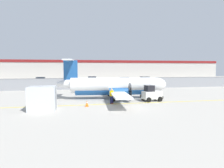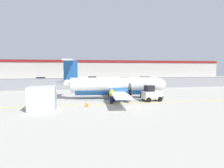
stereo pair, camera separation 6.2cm
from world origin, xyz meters
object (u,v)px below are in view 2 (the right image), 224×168
baggage_tug (151,94)px  traffic_cone_near_left (148,93)px  ground_crew_worker (112,95)px  parked_car_2 (93,79)px  traffic_cone_far_left (112,101)px  parked_car_1 (69,80)px  cargo_container (42,98)px  parked_car_4 (144,80)px  parked_car_3 (125,80)px  traffic_cone_near_right (87,103)px  parked_car_0 (40,80)px  commuter_airplane (115,86)px

baggage_tug → traffic_cone_near_left: (1.77, 5.48, -0.54)m
ground_crew_worker → traffic_cone_near_left: bearing=-77.2°
parked_car_2 → traffic_cone_far_left: bearing=-89.2°
parked_car_1 → traffic_cone_far_left: bearing=-81.1°
parked_car_1 → parked_car_2: bearing=11.2°
cargo_container → parked_car_2: 36.47m
parked_car_4 → baggage_tug: bearing=66.7°
parked_car_2 → parked_car_4: size_ratio=0.99×
parked_car_1 → parked_car_2: (6.31, 1.27, 0.00)m
baggage_tug → cargo_container: (-11.82, -2.89, 0.24)m
traffic_cone_far_left → parked_car_3: bearing=72.1°
cargo_container → traffic_cone_near_right: 4.33m
parked_car_0 → parked_car_1: size_ratio=1.04×
cargo_container → parked_car_4: 38.38m
traffic_cone_far_left → baggage_tug: bearing=8.5°
baggage_tug → parked_car_2: 32.88m
ground_crew_worker → parked_car_1: bearing=-21.6°
commuter_airplane → parked_car_1: size_ratio=3.82×
baggage_tug → parked_car_3: size_ratio=0.59×
parked_car_1 → parked_car_4: bearing=-7.6°
commuter_airplane → ground_crew_worker: commuter_airplane is taller
commuter_airplane → cargo_container: 9.88m
commuter_airplane → parked_car_4: 29.37m
traffic_cone_far_left → traffic_cone_near_right: bearing=-157.9°
traffic_cone_far_left → parked_car_0: parked_car_0 is taller
traffic_cone_near_left → commuter_airplane: bearing=-153.7°
traffic_cone_far_left → parked_car_4: (14.71, 29.55, 0.58)m
baggage_tug → parked_car_0: bearing=109.6°
parked_car_3 → parked_car_4: size_ratio=0.98×
cargo_container → baggage_tug: bearing=14.7°
parked_car_0 → parked_car_3: 21.62m
parked_car_4 → parked_car_2: bearing=-20.4°
parked_car_1 → traffic_cone_near_right: bearing=-86.2°
traffic_cone_near_left → parked_car_2: 27.75m
commuter_airplane → parked_car_4: size_ratio=3.72×
cargo_container → traffic_cone_near_left: size_ratio=3.81×
parked_car_4 → cargo_container: bearing=51.2°
traffic_cone_near_left → parked_car_3: (2.01, 20.64, 0.58)m
traffic_cone_near_right → parked_car_4: size_ratio=0.15×
traffic_cone_near_right → parked_car_3: parked_car_3 is taller
traffic_cone_near_right → parked_car_2: bearing=83.4°
commuter_airplane → parked_car_3: commuter_airplane is taller
parked_car_0 → parked_car_4: (26.99, -2.60, 0.00)m
traffic_cone_far_left → traffic_cone_near_left: bearing=43.0°
traffic_cone_near_left → parked_car_0: (-18.95, 25.94, 0.58)m
commuter_airplane → traffic_cone_far_left: 3.91m
parked_car_2 → parked_car_4: same height
cargo_container → parked_car_2: bearing=78.2°
ground_crew_worker → traffic_cone_far_left: (0.03, 0.11, -0.64)m
parked_car_2 → parked_car_3: (7.50, -6.55, 0.00)m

